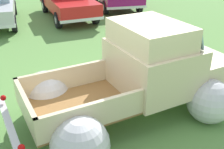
{
  "coord_description": "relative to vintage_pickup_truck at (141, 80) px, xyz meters",
  "views": [
    {
      "loc": [
        -2.35,
        -4.28,
        3.37
      ],
      "look_at": [
        0.0,
        0.58,
        0.71
      ],
      "focal_mm": 44.75,
      "sensor_mm": 36.0,
      "label": 1
    }
  ],
  "objects": [
    {
      "name": "ground_plane",
      "position": [
        -0.39,
        -0.02,
        -0.76
      ],
      "size": [
        80.0,
        80.0,
        0.0
      ],
      "primitive_type": "plane",
      "color": "#609347"
    },
    {
      "name": "vintage_pickup_truck",
      "position": [
        0.0,
        0.0,
        0.0
      ],
      "size": [
        4.7,
        2.92,
        1.96
      ],
      "rotation": [
        0.0,
        0.0,
        0.04
      ],
      "color": "black",
      "rests_on": "ground"
    },
    {
      "name": "show_car_1",
      "position": [
        1.02,
        8.15,
        0.02
      ],
      "size": [
        2.02,
        4.61,
        1.43
      ],
      "rotation": [
        0.0,
        0.0,
        -1.62
      ],
      "color": "black",
      "rests_on": "ground"
    }
  ]
}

